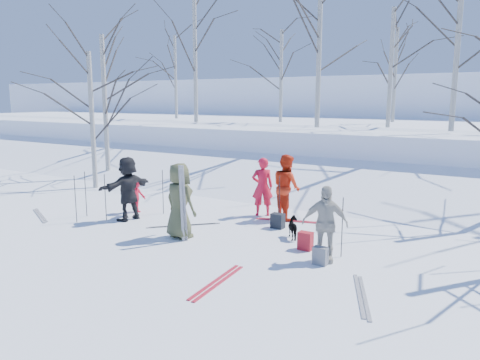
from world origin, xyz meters
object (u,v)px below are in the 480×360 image
Objects in this scene: skier_olive_center at (180,201)px; skier_red_seated at (137,195)px; skier_cream_east at (325,224)px; skier_grey_west at (128,188)px; skier_redor_behind at (286,187)px; backpack_dark at (278,221)px; backpack_red at (305,241)px; backpack_grey at (320,256)px; dog at (295,228)px; skier_red_north at (262,187)px.

skier_olive_center is 3.11m from skier_red_seated.
skier_grey_west is at bearing 155.88° from skier_cream_east.
skier_olive_center is at bearing 83.32° from skier_grey_west.
skier_redor_behind is 4.70× the size of backpack_dark.
skier_grey_west is 4.37× the size of backpack_red.
backpack_grey is at bearing -107.18° from skier_cream_east.
skier_redor_behind is at bearing 107.95° from skier_cream_east.
backpack_grey is at bearing -104.10° from skier_red_seated.
backpack_red is (5.42, 0.23, -0.71)m from skier_grey_west.
backpack_red is at bearing -98.37° from skier_red_seated.
dog is 0.90m from backpack_red.
skier_redor_behind reaches higher than backpack_grey.
skier_olive_center is 2.94m from dog.
skier_cream_east is 3.94× the size of backpack_red.
skier_olive_center is at bearing -128.62° from backpack_dark.
backpack_dark is (0.27, -1.04, -0.74)m from skier_redor_behind.
skier_redor_behind is 1.30m from backpack_dark.
skier_red_seated is 2.59× the size of backpack_red.
dog is (4.82, 0.90, -0.65)m from skier_grey_west.
skier_red_north reaches higher than backpack_red.
skier_red_seated is 2.72× the size of backpack_dark.
skier_cream_east is at bearing 94.45° from skier_grey_west.
skier_red_seated reaches higher than backpack_grey.
skier_olive_center is 3.13m from skier_red_north.
skier_red_seated is (-4.17, -1.80, -0.40)m from skier_redor_behind.
skier_grey_west reaches higher than backpack_dark.
skier_red_seated is at bearing 174.97° from backpack_red.
skier_red_seated is 0.59× the size of skier_grey_west.
skier_redor_behind is 2.07m from dog.
backpack_grey is at bearing -44.04° from backpack_dark.
skier_grey_west is at bearing -177.55° from backpack_red.
skier_cream_east is 2.77m from backpack_dark.
backpack_red reaches higher than backpack_dark.
skier_grey_west reaches higher than skier_cream_east.
dog is at bearing -139.44° from skier_olive_center.
skier_red_seated is (-3.40, -1.76, -0.33)m from skier_red_north.
skier_cream_east is 6.08m from skier_grey_west.
skier_redor_behind is 2.94m from backpack_red.
backpack_dark is (-0.80, 0.61, -0.07)m from dog.
skier_red_north is (0.61, 3.07, -0.07)m from skier_olive_center.
skier_olive_center is at bearing -118.60° from skier_red_seated.
skier_red_north is 4.37m from backpack_grey.
skier_grey_west is (-2.37, 0.57, -0.03)m from skier_olive_center.
skier_grey_west reaches higher than dog.
backpack_grey is at bearing 90.80° from dog.
backpack_grey is 0.95× the size of backpack_dark.
skier_red_seated is at bearing -144.01° from skier_grey_west.
backpack_grey is (1.27, -1.39, -0.08)m from dog.
backpack_grey is at bearing 92.20° from skier_grey_west.
skier_cream_east is at bearing 103.50° from skier_red_north.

